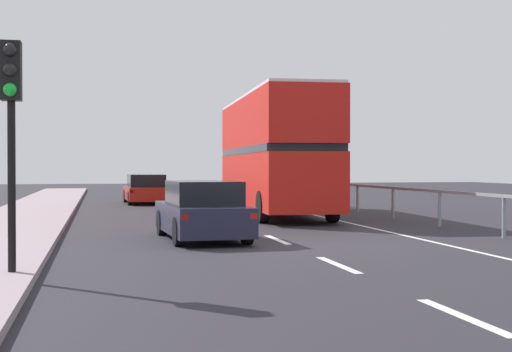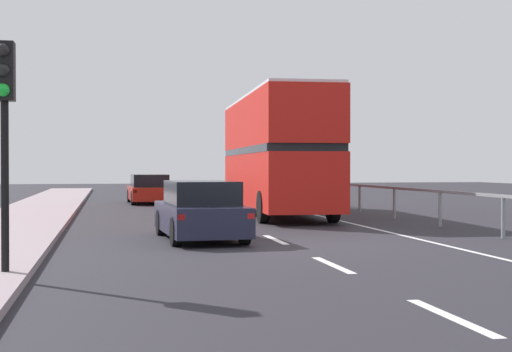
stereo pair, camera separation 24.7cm
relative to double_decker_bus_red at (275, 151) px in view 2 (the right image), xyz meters
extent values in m
cube|color=#26242A|center=(-2.06, -10.16, -2.35)|extent=(73.20, 120.00, 0.10)
cube|color=silver|center=(-2.06, -18.41, -2.29)|extent=(0.16, 2.23, 0.01)
cube|color=silver|center=(-2.06, -13.78, -2.29)|extent=(0.16, 2.23, 0.01)
cube|color=silver|center=(-2.06, -9.15, -2.29)|extent=(0.16, 2.23, 0.01)
cube|color=silver|center=(-2.06, -4.52, -2.29)|extent=(0.16, 2.23, 0.01)
cube|color=silver|center=(-2.06, 0.12, -2.29)|extent=(0.16, 2.23, 0.01)
cube|color=silver|center=(-2.06, 4.75, -2.29)|extent=(0.16, 2.23, 0.01)
cube|color=silver|center=(-2.06, 9.38, -2.29)|extent=(0.16, 2.23, 0.01)
cube|color=silver|center=(-2.06, 14.02, -2.29)|extent=(0.16, 2.23, 0.01)
cube|color=silver|center=(-2.06, 18.65, -2.29)|extent=(0.16, 2.23, 0.01)
cube|color=silver|center=(1.35, -1.16, -2.29)|extent=(0.12, 46.00, 0.01)
cube|color=gray|center=(3.44, -1.16, -1.27)|extent=(0.08, 42.00, 0.08)
cylinder|color=gray|center=(3.44, -9.91, -1.78)|extent=(0.10, 0.10, 1.02)
cylinder|color=gray|center=(3.44, -6.41, -1.78)|extent=(0.10, 0.10, 1.02)
cylinder|color=gray|center=(3.44, -2.91, -1.78)|extent=(0.10, 0.10, 1.02)
cylinder|color=gray|center=(3.44, 0.59, -1.78)|extent=(0.10, 0.10, 1.02)
cylinder|color=gray|center=(3.44, 4.09, -1.78)|extent=(0.10, 0.10, 1.02)
cylinder|color=gray|center=(3.44, 7.59, -1.78)|extent=(0.10, 0.10, 1.02)
cylinder|color=gray|center=(3.44, 11.09, -1.78)|extent=(0.10, 0.10, 1.02)
cylinder|color=gray|center=(3.44, 14.59, -1.78)|extent=(0.10, 0.10, 1.02)
cylinder|color=gray|center=(3.44, 18.09, -1.78)|extent=(0.10, 0.10, 1.02)
cube|color=red|center=(0.00, -0.01, -1.03)|extent=(2.93, 11.49, 1.84)
cube|color=black|center=(0.00, -0.01, 0.01)|extent=(2.93, 11.04, 0.24)
cube|color=red|center=(0.00, -0.01, 1.01)|extent=(2.93, 11.49, 1.76)
cube|color=silver|center=(0.00, -0.01, 1.94)|extent=(2.87, 11.26, 0.10)
cube|color=black|center=(0.26, 5.66, -0.94)|extent=(2.17, 0.14, 1.29)
cube|color=yellow|center=(0.26, 5.66, 1.45)|extent=(1.45, 0.11, 0.28)
cylinder|color=black|center=(-0.91, 4.34, -1.80)|extent=(0.33, 1.01, 1.00)
cylinder|color=black|center=(1.30, 4.24, -1.80)|extent=(0.33, 1.01, 1.00)
cylinder|color=black|center=(-1.29, -4.05, -1.80)|extent=(0.33, 1.01, 1.00)
cylinder|color=black|center=(0.92, -4.15, -1.80)|extent=(0.33, 1.01, 1.00)
cube|color=#212238|center=(-3.81, -8.76, -1.78)|extent=(1.92, 4.18, 0.67)
cube|color=black|center=(-3.80, -8.96, -1.17)|extent=(1.62, 2.33, 0.56)
cube|color=red|center=(-4.46, -10.81, -1.62)|extent=(0.16, 0.07, 0.12)
cube|color=red|center=(-2.95, -10.73, -1.62)|extent=(0.16, 0.07, 0.12)
cylinder|color=black|center=(-4.66, -7.45, -1.98)|extent=(0.23, 0.65, 0.64)
cylinder|color=black|center=(-3.11, -7.37, -1.98)|extent=(0.23, 0.65, 0.64)
cylinder|color=black|center=(-4.51, -10.14, -1.98)|extent=(0.23, 0.65, 0.64)
cylinder|color=black|center=(-2.97, -10.06, -1.98)|extent=(0.23, 0.65, 0.64)
cylinder|color=black|center=(-7.51, -14.52, -0.40)|extent=(0.12, 0.12, 3.51)
cube|color=black|center=(-7.51, -14.52, 0.90)|extent=(0.30, 0.30, 0.90)
sphere|color=black|center=(-7.51, -14.69, 1.20)|extent=(0.20, 0.20, 0.20)
sphere|color=black|center=(-7.51, -14.69, 0.90)|extent=(0.20, 0.20, 0.20)
sphere|color=green|center=(-7.51, -14.69, 0.60)|extent=(0.20, 0.20, 0.20)
cube|color=#A01F12|center=(-4.08, 8.88, -1.81)|extent=(1.96, 4.36, 0.61)
cube|color=black|center=(-4.07, 8.67, -1.22)|extent=(1.68, 2.42, 0.58)
cube|color=red|center=(-4.82, 6.74, -1.66)|extent=(0.16, 0.07, 0.12)
cube|color=red|center=(-3.20, 6.79, -1.66)|extent=(0.16, 0.07, 0.12)
cylinder|color=black|center=(-4.96, 10.30, -1.98)|extent=(0.22, 0.65, 0.64)
cylinder|color=black|center=(-3.30, 10.36, -1.98)|extent=(0.22, 0.65, 0.64)
cylinder|color=black|center=(-4.87, 7.40, -1.98)|extent=(0.22, 0.65, 0.64)
cylinder|color=black|center=(-3.20, 7.46, -1.98)|extent=(0.22, 0.65, 0.64)
camera|label=1|loc=(-6.19, -26.36, -0.55)|focal=52.19mm
camera|label=2|loc=(-5.95, -26.41, -0.55)|focal=52.19mm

